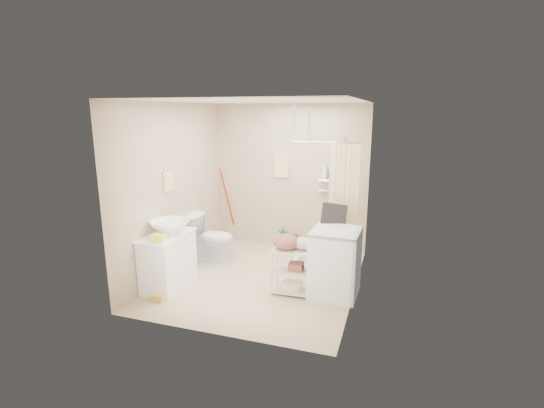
{
  "coord_description": "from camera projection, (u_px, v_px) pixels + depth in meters",
  "views": [
    {
      "loc": [
        1.88,
        -5.21,
        2.47
      ],
      "look_at": [
        0.1,
        0.25,
        1.11
      ],
      "focal_mm": 26.0,
      "sensor_mm": 36.0,
      "label": 1
    }
  ],
  "objects": [
    {
      "name": "floor",
      "position": [
        261.0,
        278.0,
        5.95
      ],
      "size": [
        3.2,
        3.2,
        0.0
      ],
      "primitive_type": "plane",
      "color": "#C5B694",
      "rests_on": "ground"
    },
    {
      "name": "ceiling",
      "position": [
        259.0,
        101.0,
        5.36
      ],
      "size": [
        2.8,
        3.2,
        0.04
      ],
      "primitive_type": "cube",
      "color": "silver",
      "rests_on": "ground"
    },
    {
      "name": "wall_back",
      "position": [
        290.0,
        177.0,
        7.13
      ],
      "size": [
        2.8,
        0.04,
        2.6
      ],
      "primitive_type": "cube",
      "color": "#BCAA92",
      "rests_on": "ground"
    },
    {
      "name": "wall_front",
      "position": [
        209.0,
        224.0,
        4.17
      ],
      "size": [
        2.8,
        0.04,
        2.6
      ],
      "primitive_type": "cube",
      "color": "#BCAA92",
      "rests_on": "ground"
    },
    {
      "name": "wall_left",
      "position": [
        175.0,
        189.0,
        6.08
      ],
      "size": [
        0.04,
        3.2,
        2.6
      ],
      "primitive_type": "cube",
      "color": "#BCAA92",
      "rests_on": "ground"
    },
    {
      "name": "wall_right",
      "position": [
        359.0,
        201.0,
        5.23
      ],
      "size": [
        0.04,
        3.2,
        2.6
      ],
      "primitive_type": "cube",
      "color": "#BCAA92",
      "rests_on": "ground"
    },
    {
      "name": "vanity",
      "position": [
        168.0,
        261.0,
        5.6
      ],
      "size": [
        0.51,
        0.89,
        0.78
      ],
      "primitive_type": "cube",
      "rotation": [
        0.0,
        0.0,
        0.02
      ],
      "color": "white",
      "rests_on": "ground"
    },
    {
      "name": "sink",
      "position": [
        170.0,
        227.0,
        5.54
      ],
      "size": [
        0.71,
        0.71,
        0.19
      ],
      "primitive_type": "imported",
      "rotation": [
        0.0,
        0.0,
        0.35
      ],
      "color": "white",
      "rests_on": "vanity"
    },
    {
      "name": "counter_basket",
      "position": [
        159.0,
        238.0,
        5.21
      ],
      "size": [
        0.19,
        0.15,
        0.1
      ],
      "primitive_type": "cube",
      "rotation": [
        0.0,
        0.0,
        0.07
      ],
      "color": "#FAE743",
      "rests_on": "vanity"
    },
    {
      "name": "floor_basket",
      "position": [
        159.0,
        296.0,
        5.24
      ],
      "size": [
        0.26,
        0.21,
        0.14
      ],
      "primitive_type": "cube",
      "rotation": [
        0.0,
        0.0,
        -0.04
      ],
      "color": "yellow",
      "rests_on": "ground"
    },
    {
      "name": "toilet",
      "position": [
        211.0,
        238.0,
        6.6
      ],
      "size": [
        0.79,
        0.46,
        0.8
      ],
      "primitive_type": "imported",
      "rotation": [
        0.0,
        0.0,
        1.55
      ],
      "color": "silver",
      "rests_on": "ground"
    },
    {
      "name": "mop",
      "position": [
        226.0,
        205.0,
        7.57
      ],
      "size": [
        0.14,
        0.14,
        1.42
      ],
      "primitive_type": null,
      "rotation": [
        0.0,
        0.0,
        0.07
      ],
      "color": "#A61B09",
      "rests_on": "ground"
    },
    {
      "name": "potted_plant_a",
      "position": [
        283.0,
        238.0,
        7.29
      ],
      "size": [
        0.21,
        0.17,
        0.35
      ],
      "primitive_type": "imported",
      "rotation": [
        0.0,
        0.0,
        0.29
      ],
      "color": "brown",
      "rests_on": "ground"
    },
    {
      "name": "potted_plant_b",
      "position": [
        294.0,
        241.0,
        7.16
      ],
      "size": [
        0.21,
        0.18,
        0.32
      ],
      "primitive_type": "imported",
      "rotation": [
        0.0,
        0.0,
        -0.26
      ],
      "color": "#975031",
      "rests_on": "ground"
    },
    {
      "name": "hanging_towel",
      "position": [
        282.0,
        166.0,
        7.12
      ],
      "size": [
        0.28,
        0.03,
        0.42
      ],
      "primitive_type": "cube",
      "color": "beige",
      "rests_on": "wall_back"
    },
    {
      "name": "towel_ring",
      "position": [
        168.0,
        180.0,
        5.85
      ],
      "size": [
        0.04,
        0.22,
        0.34
      ],
      "primitive_type": null,
      "color": "beige",
      "rests_on": "wall_left"
    },
    {
      "name": "tp_holder",
      "position": [
        181.0,
        224.0,
        6.25
      ],
      "size": [
        0.08,
        0.12,
        0.14
      ],
      "primitive_type": null,
      "color": "white",
      "rests_on": "wall_left"
    },
    {
      "name": "shower",
      "position": [
        331.0,
        200.0,
        6.43
      ],
      "size": [
        1.1,
        1.1,
        2.1
      ],
      "primitive_type": null,
      "color": "white",
      "rests_on": "ground"
    },
    {
      "name": "shampoo_bottle_a",
      "position": [
        325.0,
        171.0,
        6.85
      ],
      "size": [
        0.13,
        0.13,
        0.27
      ],
      "primitive_type": "imported",
      "rotation": [
        0.0,
        0.0,
        0.34
      ],
      "color": "silver",
      "rests_on": "shower"
    },
    {
      "name": "shampoo_bottle_b",
      "position": [
        331.0,
        174.0,
        6.79
      ],
      "size": [
        0.09,
        0.09,
        0.17
      ],
      "primitive_type": "imported",
      "rotation": [
        0.0,
        0.0,
        0.21
      ],
      "color": "#344B93",
      "rests_on": "shower"
    },
    {
      "name": "washing_machine",
      "position": [
        335.0,
        262.0,
        5.35
      ],
      "size": [
        0.65,
        0.67,
        0.92
      ],
      "primitive_type": "cube",
      "rotation": [
        0.0,
        0.0,
        -0.03
      ],
      "color": "silver",
      "rests_on": "ground"
    },
    {
      "name": "laundry_rack",
      "position": [
        293.0,
        267.0,
        5.39
      ],
      "size": [
        0.57,
        0.34,
        0.77
      ],
      "primitive_type": null,
      "rotation": [
        0.0,
        0.0,
        0.03
      ],
      "color": "beige",
      "rests_on": "ground"
    },
    {
      "name": "ironing_board",
      "position": [
        330.0,
        246.0,
        5.54
      ],
      "size": [
        0.37,
        0.2,
        1.24
      ],
      "primitive_type": null,
      "rotation": [
        0.0,
        0.0,
        0.29
      ],
      "color": "black",
      "rests_on": "ground"
    }
  ]
}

